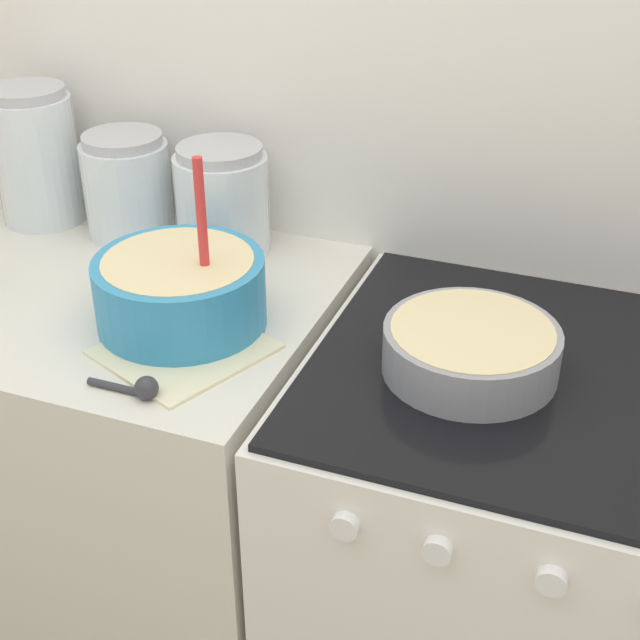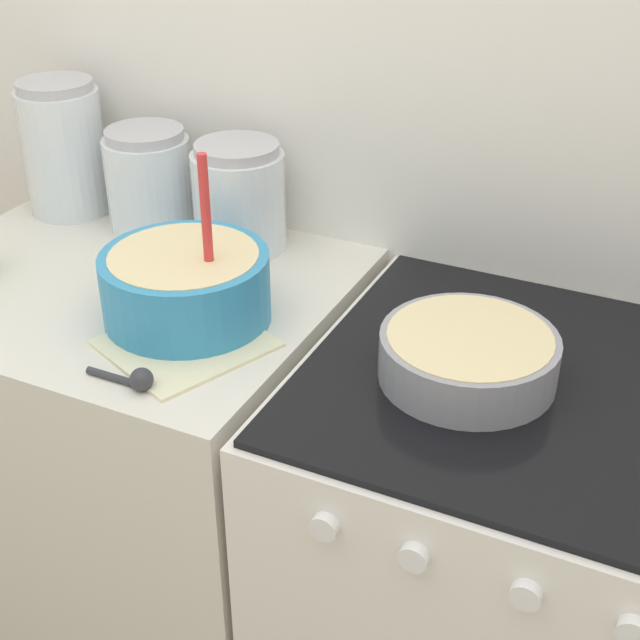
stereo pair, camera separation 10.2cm
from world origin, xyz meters
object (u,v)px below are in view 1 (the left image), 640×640
mixing_bowl (180,288)px  storage_jar_middle (128,192)px  baking_pan (471,349)px  storage_jar_right (223,207)px  storage_jar_left (38,164)px  stove (510,585)px

mixing_bowl → storage_jar_middle: mixing_bowl is taller
baking_pan → storage_jar_right: (-0.54, 0.26, 0.05)m
storage_jar_middle → storage_jar_right: bearing=0.0°
storage_jar_left → mixing_bowl: bearing=-30.9°
storage_jar_right → baking_pan: bearing=-25.2°
stove → storage_jar_left: 1.23m
stove → mixing_bowl: size_ratio=3.03×
baking_pan → storage_jar_right: 0.60m
mixing_bowl → storage_jar_right: mixing_bowl is taller
storage_jar_left → stove: bearing=-11.8°
storage_jar_left → storage_jar_right: (0.42, 0.00, -0.03)m
stove → storage_jar_right: (-0.65, 0.22, 0.55)m
mixing_bowl → storage_jar_left: size_ratio=1.09×
storage_jar_right → storage_jar_middle: bearing=180.0°
mixing_bowl → storage_jar_middle: bearing=133.3°
stove → baking_pan: bearing=-163.7°
storage_jar_left → storage_jar_middle: 0.21m
stove → storage_jar_middle: storage_jar_middle is taller
mixing_bowl → storage_jar_middle: 0.39m
storage_jar_middle → baking_pan: bearing=-18.8°
baking_pan → storage_jar_right: bearing=154.8°
stove → mixing_bowl: bearing=-173.9°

